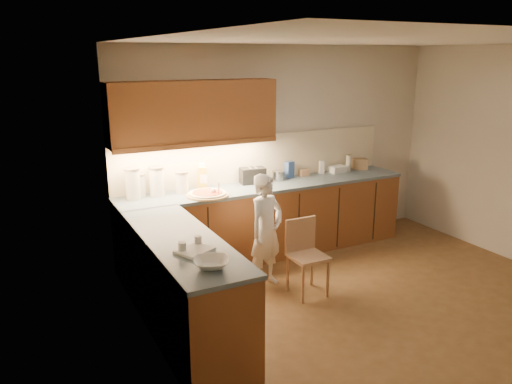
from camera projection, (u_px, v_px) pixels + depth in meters
room at (390, 143)px, 4.69m from camera, size 4.54×4.50×2.62m
l_counter at (245, 238)px, 5.68m from camera, size 3.77×2.62×0.92m
backsplash at (257, 158)px, 6.35m from camera, size 3.75×0.02×0.58m
upper_cabinets at (194, 112)px, 5.65m from camera, size 1.95×0.36×0.73m
pizza_on_board at (208, 194)px, 5.69m from camera, size 0.49×0.49×0.20m
child at (266, 231)px, 5.40m from camera, size 0.54×0.44×1.26m
wooden_chair at (305, 251)px, 5.28m from camera, size 0.37×0.37×0.81m
mixing_bowl at (211, 263)px, 3.77m from camera, size 0.35×0.35×0.07m
canister_a at (133, 183)px, 5.52m from camera, size 0.18×0.18×0.36m
canister_b at (139, 185)px, 5.63m from camera, size 0.15×0.15×0.27m
canister_c at (157, 181)px, 5.66m from camera, size 0.18×0.18×0.34m
canister_d at (182, 182)px, 5.78m from camera, size 0.16×0.16×0.26m
oil_jug at (202, 177)px, 5.94m from camera, size 0.13×0.11×0.32m
toaster at (253, 176)px, 6.22m from camera, size 0.33×0.22×0.20m
steel_pot at (278, 176)px, 6.38m from camera, size 0.16×0.16×0.12m
blue_box at (289, 170)px, 6.49m from camera, size 0.12×0.10×0.22m
card_box_a at (304, 173)px, 6.61m from camera, size 0.13×0.10×0.09m
white_bottle at (322, 167)px, 6.73m from camera, size 0.07×0.07×0.18m
flat_pack at (337, 169)px, 6.81m from camera, size 0.23×0.17×0.09m
tall_jar at (348, 163)px, 6.85m from camera, size 0.08×0.08×0.23m
card_box_b at (360, 164)px, 6.99m from camera, size 0.23×0.21×0.15m
dough_cloth at (195, 250)px, 4.08m from camera, size 0.35×0.32×0.02m
spice_jar_a at (182, 247)px, 4.05m from camera, size 0.09×0.09×0.09m
spice_jar_b at (198, 241)px, 4.20m from camera, size 0.07×0.07×0.08m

